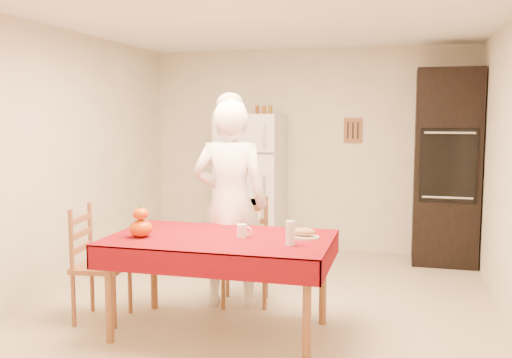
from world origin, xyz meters
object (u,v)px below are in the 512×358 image
(coffee_mug, at_px, (242,231))
(pumpkin_lower, at_px, (141,228))
(oven_cabinet, at_px, (446,167))
(bread_plate, at_px, (304,237))
(chair_far, at_px, (246,246))
(wine_glass, at_px, (290,233))
(chair_left, at_px, (94,259))
(seated_woman, at_px, (230,204))
(refrigerator, at_px, (251,184))
(dining_table, at_px, (220,246))

(coffee_mug, distance_m, pumpkin_lower, 0.77)
(oven_cabinet, height_order, bread_plate, oven_cabinet)
(oven_cabinet, relative_size, pumpkin_lower, 12.31)
(chair_far, xyz_separation_m, bread_plate, (0.64, -0.68, 0.26))
(coffee_mug, bearing_deg, wine_glass, -21.94)
(coffee_mug, height_order, pumpkin_lower, pumpkin_lower)
(chair_left, distance_m, wine_glass, 1.71)
(wine_glass, bearing_deg, oven_cabinet, 66.17)
(seated_woman, bearing_deg, oven_cabinet, -140.24)
(chair_left, relative_size, wine_glass, 5.40)
(pumpkin_lower, distance_m, bread_plate, 1.24)
(refrigerator, relative_size, wine_glass, 9.66)
(dining_table, distance_m, pumpkin_lower, 0.62)
(wine_glass, xyz_separation_m, bread_plate, (0.05, 0.24, -0.08))
(chair_left, distance_m, coffee_mug, 1.30)
(seated_woman, xyz_separation_m, coffee_mug, (0.28, -0.61, -0.10))
(seated_woman, distance_m, wine_glass, 1.04)
(dining_table, relative_size, bread_plate, 7.08)
(refrigerator, distance_m, chair_far, 1.92)
(pumpkin_lower, relative_size, wine_glass, 1.02)
(refrigerator, relative_size, pumpkin_lower, 9.51)
(chair_left, relative_size, coffee_mug, 9.50)
(pumpkin_lower, distance_m, wine_glass, 1.16)
(wine_glass, relative_size, bread_plate, 0.73)
(refrigerator, bearing_deg, dining_table, -79.88)
(seated_woman, relative_size, wine_glass, 10.36)
(chair_left, distance_m, bread_plate, 1.75)
(chair_left, height_order, pumpkin_lower, chair_left)
(coffee_mug, bearing_deg, chair_left, -179.68)
(dining_table, relative_size, pumpkin_lower, 9.51)
(dining_table, relative_size, chair_left, 1.79)
(refrigerator, xyz_separation_m, chair_left, (-0.63, -2.60, -0.34))
(refrigerator, height_order, oven_cabinet, oven_cabinet)
(refrigerator, xyz_separation_m, wine_glass, (1.04, -2.76, -0.00))
(seated_woman, relative_size, bread_plate, 7.60)
(chair_far, distance_m, coffee_mug, 0.84)
(dining_table, height_order, coffee_mug, coffee_mug)
(refrigerator, height_order, bread_plate, refrigerator)
(refrigerator, bearing_deg, oven_cabinet, 1.18)
(dining_table, xyz_separation_m, coffee_mug, (0.17, 0.03, 0.12))
(chair_left, xyz_separation_m, wine_glass, (1.67, -0.16, 0.34))
(chair_far, height_order, pumpkin_lower, chair_far)
(dining_table, xyz_separation_m, pumpkin_lower, (-0.59, -0.15, 0.14))
(chair_left, bearing_deg, pumpkin_lower, -115.78)
(chair_far, xyz_separation_m, seated_woman, (-0.10, -0.14, 0.40))
(oven_cabinet, bearing_deg, bread_plate, -114.81)
(refrigerator, xyz_separation_m, seated_woman, (0.35, -1.98, 0.06))
(refrigerator, xyz_separation_m, pumpkin_lower, (-0.12, -2.77, -0.02))
(oven_cabinet, bearing_deg, pumpkin_lower, -130.36)
(chair_far, bearing_deg, refrigerator, 92.67)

